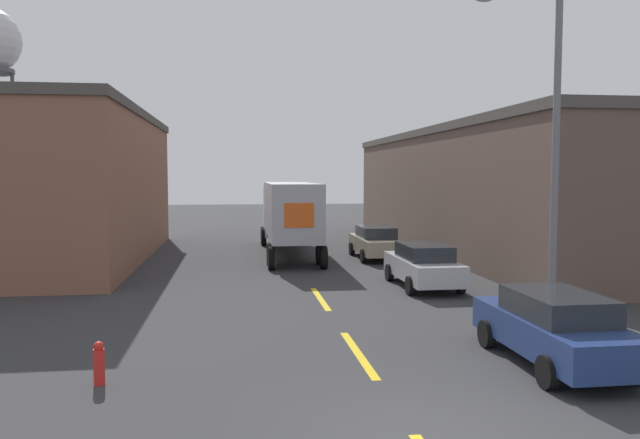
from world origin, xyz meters
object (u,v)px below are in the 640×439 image
object	(u,v)px
parked_car_right_mid	(423,265)
street_lamp	(547,136)
semi_truck	(288,211)
fire_hydrant	(99,363)
parked_car_right_near	(554,327)
parked_car_right_far	(375,242)

from	to	relation	value
parked_car_right_mid	street_lamp	distance (m)	7.51
semi_truck	fire_hydrant	size ratio (longest dim) A/B	14.12
parked_car_right_near	parked_car_right_far	distance (m)	17.63
street_lamp	fire_hydrant	distance (m)	12.94
semi_truck	parked_car_right_near	world-z (taller)	semi_truck
parked_car_right_mid	semi_truck	bearing A→B (deg)	111.83
semi_truck	street_lamp	distance (m)	17.46
parked_car_right_far	street_lamp	size ratio (longest dim) A/B	0.52
parked_car_right_mid	street_lamp	size ratio (longest dim) A/B	0.52
semi_truck	parked_car_right_mid	distance (m)	11.26
parked_car_right_mid	parked_car_right_far	distance (m)	8.00
parked_car_right_mid	street_lamp	bearing A→B (deg)	-73.48
fire_hydrant	parked_car_right_far	bearing A→B (deg)	61.35
parked_car_right_far	fire_hydrant	world-z (taller)	parked_car_right_far
fire_hydrant	semi_truck	bearing A→B (deg)	74.66
semi_truck	parked_car_right_near	distance (m)	20.47
parked_car_right_mid	fire_hydrant	size ratio (longest dim) A/B	5.43
street_lamp	semi_truck	bearing A→B (deg)	109.96
parked_car_right_near	semi_truck	bearing A→B (deg)	101.73
parked_car_right_far	fire_hydrant	size ratio (longest dim) A/B	5.43
parked_car_right_far	parked_car_right_near	bearing A→B (deg)	-90.00
street_lamp	parked_car_right_far	bearing A→B (deg)	97.12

